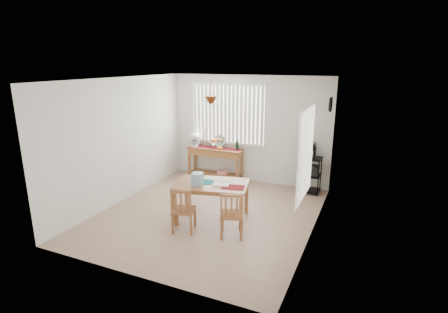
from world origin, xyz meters
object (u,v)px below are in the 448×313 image
at_px(cart_items, 311,151).
at_px(chair_right, 232,215).
at_px(wire_cart, 310,171).
at_px(dining_table, 212,187).
at_px(chair_left, 183,210).
at_px(sideboard, 215,156).

height_order(cart_items, chair_right, cart_items).
height_order(wire_cart, dining_table, wire_cart).
distance_m(wire_cart, chair_left, 3.27).
bearing_deg(cart_items, chair_left, -120.34).
xyz_separation_m(cart_items, dining_table, (-1.42, -2.16, -0.35)).
relative_size(sideboard, chair_right, 1.71).
xyz_separation_m(cart_items, chair_right, (-0.81, -2.67, -0.58)).
height_order(cart_items, chair_left, cart_items).
height_order(dining_table, chair_left, chair_left).
bearing_deg(wire_cart, chair_right, -106.92).
height_order(dining_table, chair_right, chair_right).
distance_m(sideboard, cart_items, 2.40).
bearing_deg(sideboard, chair_left, -75.94).
distance_m(wire_cart, cart_items, 0.49).
bearing_deg(dining_table, chair_right, -39.80).
bearing_deg(wire_cart, sideboard, 179.27).
bearing_deg(chair_left, sideboard, 104.06).
bearing_deg(chair_left, wire_cart, 59.58).
distance_m(sideboard, dining_table, 2.37).
xyz_separation_m(chair_left, chair_right, (0.85, 0.16, 0.00)).
bearing_deg(dining_table, wire_cart, 56.48).
relative_size(wire_cart, chair_left, 1.01).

